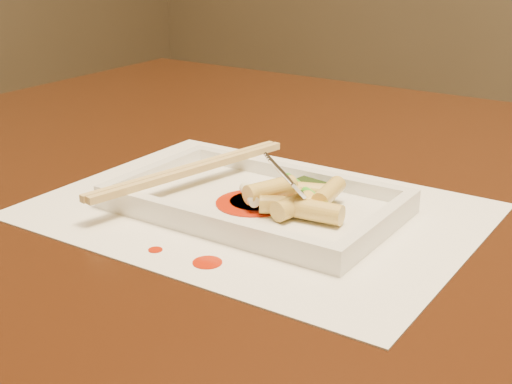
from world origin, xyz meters
The scene contains 23 objects.
table centered at (0.00, 0.00, 0.65)m, with size 1.40×0.90×0.75m.
placemat centered at (-0.08, -0.13, 0.75)m, with size 0.40×0.30×0.00m, color white.
sauce_splatter_a centered at (-0.05, -0.25, 0.75)m, with size 0.02×0.02×0.00m, color #B61E05.
sauce_splatter_b centered at (-0.10, -0.25, 0.75)m, with size 0.01×0.01×0.00m, color #B61E05.
plate_base centered at (-0.08, -0.13, 0.76)m, with size 0.26×0.16×0.01m, color white.
plate_rim_far centered at (-0.08, -0.06, 0.77)m, with size 0.26×0.01×0.01m, color white.
plate_rim_near centered at (-0.08, -0.21, 0.77)m, with size 0.26×0.01×0.01m, color white.
plate_rim_left centered at (-0.21, -0.13, 0.77)m, with size 0.01×0.14×0.01m, color white.
plate_rim_right centered at (0.04, -0.13, 0.77)m, with size 0.01×0.14×0.01m, color white.
veg_piece centered at (-0.05, -0.09, 0.77)m, with size 0.04×0.03×0.01m, color black.
scallion_white centered at (-0.08, -0.15, 0.77)m, with size 0.01×0.01×0.04m, color #EAEACC.
scallion_green centered at (-0.04, -0.11, 0.77)m, with size 0.01×0.01×0.09m, color green.
chopstick_a centered at (-0.17, -0.13, 0.78)m, with size 0.01×0.24×0.01m, color tan.
chopstick_b centered at (-0.16, -0.13, 0.78)m, with size 0.01×0.24×0.01m, color tan.
fork centered at (-0.01, -0.12, 0.83)m, with size 0.09×0.10×0.14m, color silver, non-canonical shape.
sauce_blob_0 centered at (-0.08, -0.13, 0.76)m, with size 0.05×0.05×0.00m, color #B61E05.
sauce_blob_1 centered at (-0.08, -0.14, 0.76)m, with size 0.07×0.07×0.00m, color #B61E05.
rice_cake_0 centered at (-0.04, -0.15, 0.77)m, with size 0.02×0.02×0.05m, color #DDC867.
rice_cake_1 centered at (-0.04, -0.15, 0.77)m, with size 0.02×0.02×0.04m, color #DDC867.
rice_cake_2 centered at (-0.07, -0.14, 0.78)m, with size 0.02×0.02×0.05m, color #DDC867.
rice_cake_3 centered at (-0.05, -0.11, 0.77)m, with size 0.02×0.02×0.05m, color #DDC867.
rice_cake_4 centered at (-0.01, -0.14, 0.77)m, with size 0.02×0.02×0.04m, color #DDC867.
rice_cake_5 centered at (-0.02, -0.11, 0.78)m, with size 0.02×0.02×0.05m, color #DDC867.
Camera 1 is at (0.26, -0.65, 1.00)m, focal length 50.00 mm.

